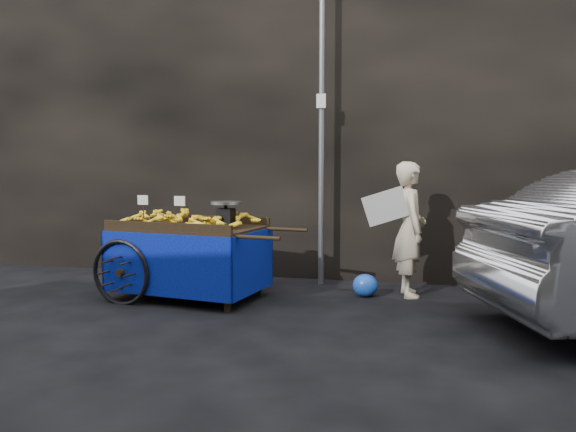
# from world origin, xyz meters

# --- Properties ---
(ground) EXTENTS (80.00, 80.00, 0.00)m
(ground) POSITION_xyz_m (0.00, 0.00, 0.00)
(ground) COLOR black
(ground) RESTS_ON ground
(building_wall) EXTENTS (13.50, 2.00, 5.00)m
(building_wall) POSITION_xyz_m (0.39, 2.60, 2.50)
(building_wall) COLOR black
(building_wall) RESTS_ON ground
(street_pole) EXTENTS (0.12, 0.10, 4.00)m
(street_pole) POSITION_xyz_m (0.30, 1.30, 2.01)
(street_pole) COLOR slate
(street_pole) RESTS_ON ground
(banana_cart) EXTENTS (2.41, 1.36, 1.24)m
(banana_cart) POSITION_xyz_m (-1.12, 0.15, 0.77)
(banana_cart) COLOR black
(banana_cart) RESTS_ON ground
(vendor) EXTENTS (0.83, 0.66, 1.62)m
(vendor) POSITION_xyz_m (1.45, 0.88, 0.81)
(vendor) COLOR beige
(vendor) RESTS_ON ground
(plastic_bag) EXTENTS (0.30, 0.24, 0.27)m
(plastic_bag) POSITION_xyz_m (0.95, 0.69, 0.14)
(plastic_bag) COLOR blue
(plastic_bag) RESTS_ON ground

